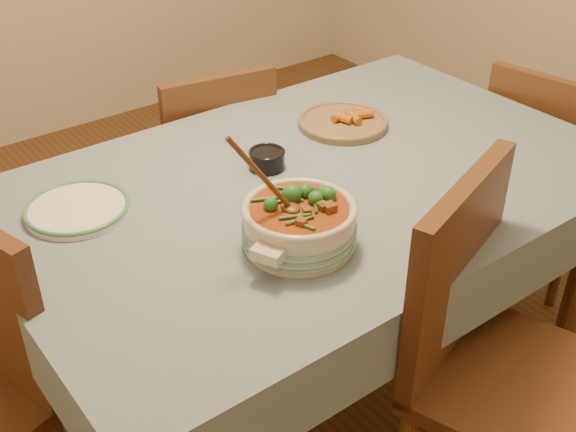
# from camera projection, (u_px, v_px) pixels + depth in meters

# --- Properties ---
(floor) EXTENTS (4.50, 4.50, 0.00)m
(floor) POSITION_uv_depth(u_px,v_px,m) (310.00, 378.00, 2.35)
(floor) COLOR #4C2C15
(floor) RESTS_ON ground
(dining_table) EXTENTS (1.68, 1.08, 0.76)m
(dining_table) POSITION_uv_depth(u_px,v_px,m) (315.00, 206.00, 1.99)
(dining_table) COLOR brown
(dining_table) RESTS_ON floor
(stew_casserole) EXTENTS (0.34, 0.34, 0.31)m
(stew_casserole) POSITION_uv_depth(u_px,v_px,m) (299.00, 221.00, 1.64)
(stew_casserole) COLOR beige
(stew_casserole) RESTS_ON dining_table
(white_plate) EXTENTS (0.33, 0.33, 0.02)m
(white_plate) POSITION_uv_depth(u_px,v_px,m) (77.00, 209.00, 1.79)
(white_plate) COLOR white
(white_plate) RESTS_ON dining_table
(condiment_bowl) EXTENTS (0.10, 0.10, 0.05)m
(condiment_bowl) POSITION_uv_depth(u_px,v_px,m) (267.00, 158.00, 1.97)
(condiment_bowl) COLOR black
(condiment_bowl) RESTS_ON dining_table
(fried_plate) EXTENTS (0.34, 0.34, 0.05)m
(fried_plate) POSITION_uv_depth(u_px,v_px,m) (343.00, 121.00, 2.20)
(fried_plate) COLOR #90734F
(fried_plate) RESTS_ON dining_table
(chair_far) EXTENTS (0.46, 0.46, 0.85)m
(chair_far) POSITION_uv_depth(u_px,v_px,m) (212.00, 164.00, 2.57)
(chair_far) COLOR brown
(chair_far) RESTS_ON floor
(chair_near) EXTENTS (0.57, 0.57, 0.97)m
(chair_near) POSITION_uv_depth(u_px,v_px,m) (492.00, 352.00, 1.68)
(chair_near) COLOR brown
(chair_near) RESTS_ON floor
(chair_right) EXTENTS (0.46, 0.46, 0.85)m
(chair_right) POSITION_uv_depth(u_px,v_px,m) (543.00, 166.00, 2.57)
(chair_right) COLOR brown
(chair_right) RESTS_ON floor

